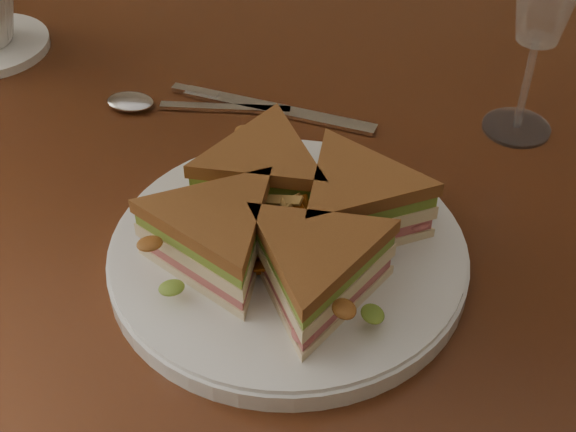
{
  "coord_description": "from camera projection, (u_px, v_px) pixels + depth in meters",
  "views": [
    {
      "loc": [
        0.15,
        -0.56,
        1.2
      ],
      "look_at": [
        0.05,
        -0.12,
        0.8
      ],
      "focal_mm": 50.0,
      "sensor_mm": 36.0,
      "label": 1
    }
  ],
  "objects": [
    {
      "name": "crisps_mound",
      "position": [
        288.0,
        225.0,
        0.61
      ],
      "size": [
        0.09,
        0.09,
        0.05
      ],
      "primitive_type": null,
      "color": "orange",
      "rests_on": "plate"
    },
    {
      "name": "sandwich_wedges",
      "position": [
        288.0,
        221.0,
        0.61
      ],
      "size": [
        0.27,
        0.27,
        0.06
      ],
      "color": "#F7E3B6",
      "rests_on": "plate"
    },
    {
      "name": "table",
      "position": [
        267.0,
        243.0,
        0.8
      ],
      "size": [
        1.2,
        0.8,
        0.75
      ],
      "color": "#39190C",
      "rests_on": "ground"
    },
    {
      "name": "plate",
      "position": [
        288.0,
        256.0,
        0.63
      ],
      "size": [
        0.28,
        0.28,
        0.02
      ],
      "primitive_type": "cylinder",
      "color": "white",
      "rests_on": "table"
    },
    {
      "name": "spoon",
      "position": [
        153.0,
        104.0,
        0.8
      ],
      "size": [
        0.18,
        0.05,
        0.01
      ],
      "rotation": [
        0.0,
        0.0,
        0.16
      ],
      "color": "silver",
      "rests_on": "table"
    },
    {
      "name": "knife",
      "position": [
        264.0,
        108.0,
        0.8
      ],
      "size": [
        0.22,
        0.04,
        0.0
      ],
      "rotation": [
        0.0,
        0.0,
        -0.12
      ],
      "color": "silver",
      "rests_on": "table"
    }
  ]
}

